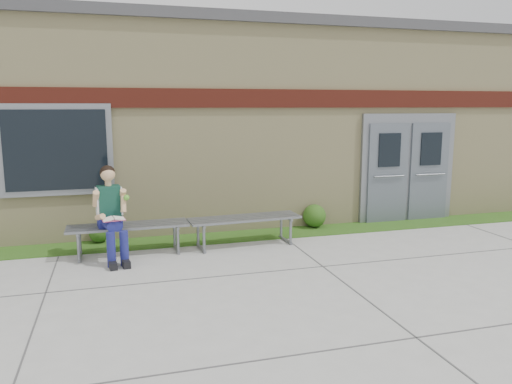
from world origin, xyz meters
name	(u,v)px	position (x,y,z in m)	size (l,w,h in m)	color
ground	(271,284)	(0.00, 0.00, 0.00)	(80.00, 80.00, 0.00)	#9E9E99
grass_strip	(230,237)	(0.00, 2.60, 0.01)	(16.00, 0.80, 0.02)	#1A4712
school_building	(198,120)	(0.00, 5.99, 2.10)	(16.20, 6.22, 4.20)	beige
bench_left	(129,231)	(-1.86, 2.00, 0.39)	(1.97, 0.57, 0.51)	slate
bench_right	(245,224)	(0.14, 2.00, 0.40)	(2.02, 0.68, 0.52)	slate
girl	(111,212)	(-2.12, 1.77, 0.79)	(0.58, 0.94, 1.52)	navy
shrub_mid	(99,233)	(-2.36, 2.85, 0.20)	(0.35, 0.35, 0.35)	#1A4712
shrub_east	(314,216)	(1.83, 2.85, 0.25)	(0.47, 0.47, 0.47)	#1A4712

